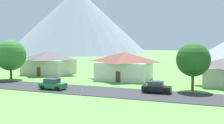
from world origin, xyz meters
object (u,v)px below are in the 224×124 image
(tree_near_left, at_px, (193,60))
(tree_center, at_px, (11,55))
(parked_car_green_west_end, at_px, (53,84))
(house_right_center, at_px, (49,62))
(house_left_center, at_px, (124,65))
(parked_car_black_mid_west, at_px, (157,87))

(tree_near_left, bearing_deg, tree_center, -179.92)
(tree_near_left, distance_m, tree_center, 34.43)
(tree_center, xyz_separation_m, parked_car_green_west_end, (13.77, -6.52, -3.94))
(tree_center, bearing_deg, house_right_center, 77.47)
(tree_center, bearing_deg, house_left_center, 21.05)
(house_right_center, xyz_separation_m, parked_car_green_west_end, (11.57, -16.43, -1.88))
(parked_car_green_west_end, xyz_separation_m, parked_car_black_mid_west, (15.85, 2.87, 0.00))
(house_left_center, distance_m, tree_near_left, 15.84)
(tree_near_left, bearing_deg, parked_car_green_west_end, -162.36)
(house_left_center, relative_size, tree_near_left, 1.45)
(parked_car_green_west_end, bearing_deg, tree_near_left, 17.64)
(house_right_center, distance_m, parked_car_green_west_end, 20.19)
(house_right_center, relative_size, parked_car_green_west_end, 2.55)
(tree_center, relative_size, parked_car_black_mid_west, 1.86)
(tree_near_left, xyz_separation_m, parked_car_black_mid_west, (-4.81, -3.70, -3.92))
(house_left_center, bearing_deg, house_right_center, 174.29)
(parked_car_black_mid_west, bearing_deg, tree_center, 172.98)
(house_left_center, xyz_separation_m, parked_car_green_west_end, (-7.13, -14.56, -1.94))
(tree_center, xyz_separation_m, parked_car_black_mid_west, (29.62, -3.65, -3.94))
(parked_car_green_west_end, relative_size, parked_car_black_mid_west, 1.00)
(house_left_center, relative_size, parked_car_black_mid_west, 2.53)
(house_left_center, bearing_deg, tree_center, -158.95)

